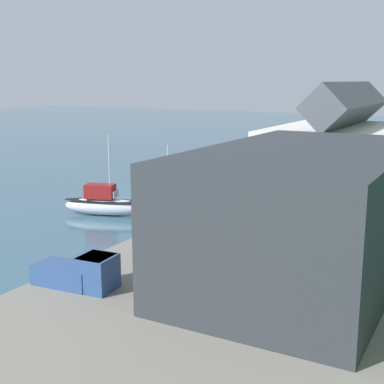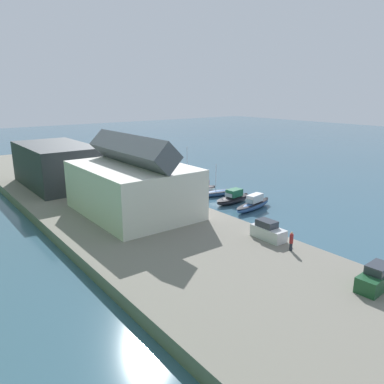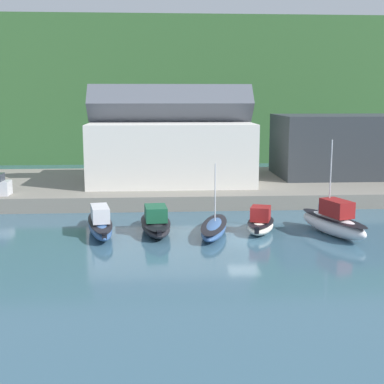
{
  "view_description": "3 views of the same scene",
  "coord_description": "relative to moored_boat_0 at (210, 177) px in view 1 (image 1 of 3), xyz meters",
  "views": [
    {
      "loc": [
        46.62,
        32.45,
        12.58
      ],
      "look_at": [
        -0.14,
        6.49,
        1.39
      ],
      "focal_mm": 50.0,
      "sensor_mm": 36.0,
      "label": 1
    },
    {
      "loc": [
        -50.3,
        44.69,
        17.98
      ],
      "look_at": [
        -4.38,
        9.44,
        2.41
      ],
      "focal_mm": 35.0,
      "sensor_mm": 36.0,
      "label": 2
    },
    {
      "loc": [
        -6.72,
        -40.31,
        11.21
      ],
      "look_at": [
        -3.63,
        8.12,
        2.42
      ],
      "focal_mm": 50.0,
      "sensor_mm": 36.0,
      "label": 3
    }
  ],
  "objects": [
    {
      "name": "harbor_clubhouse",
      "position": [
        6.28,
        17.81,
        4.53
      ],
      "size": [
        18.38,
        12.59,
        11.01
      ],
      "color": "silver",
      "rests_on": "quay_promenade"
    },
    {
      "name": "quay_promenade",
      "position": [
        11.53,
        18.75,
        -0.12
      ],
      "size": [
        119.39,
        21.47,
        1.46
      ],
      "color": "gray",
      "rests_on": "ground_plane"
    },
    {
      "name": "moored_boat_0",
      "position": [
        0.0,
        0.0,
        0.0
      ],
      "size": [
        3.41,
        8.81,
        2.38
      ],
      "rotation": [
        0.0,
        0.0,
        0.18
      ],
      "color": "#33568E",
      "rests_on": "ground_plane"
    },
    {
      "name": "pickup_truck_1",
      "position": [
        36.88,
        11.01,
        1.43
      ],
      "size": [
        2.32,
        4.86,
        1.9
      ],
      "rotation": [
        0.0,
        0.0,
        0.08
      ],
      "color": "#2D4C84",
      "rests_on": "quay_promenade"
    },
    {
      "name": "yacht_club_building",
      "position": [
        29.0,
        20.87,
        4.31
      ],
      "size": [
        19.22,
        10.45,
        7.41
      ],
      "color": "#2D3338",
      "rests_on": "quay_promenade"
    },
    {
      "name": "moored_boat_1",
      "position": [
        4.55,
        0.09,
        -0.03
      ],
      "size": [
        3.01,
        7.57,
        2.3
      ],
      "rotation": [
        0.0,
        0.0,
        0.09
      ],
      "color": "black",
      "rests_on": "ground_plane"
    },
    {
      "name": "moored_boat_3",
      "position": [
        13.24,
        -0.41,
        -0.06
      ],
      "size": [
        3.55,
        5.42,
        2.23
      ],
      "rotation": [
        0.0,
        0.0,
        -0.31
      ],
      "color": "white",
      "rests_on": "ground_plane"
    },
    {
      "name": "person_on_quay",
      "position": [
        -15.75,
        10.93,
        1.71
      ],
      "size": [
        0.4,
        0.4,
        2.14
      ],
      "color": "#232838",
      "rests_on": "quay_promenade"
    },
    {
      "name": "moored_boat_2",
      "position": [
        9.31,
        -0.88,
        -0.3
      ],
      "size": [
        3.57,
        7.95,
        5.8
      ],
      "rotation": [
        0.0,
        0.0,
        -0.22
      ],
      "color": "#33568E",
      "rests_on": "ground_plane"
    },
    {
      "name": "ground_plane",
      "position": [
        11.53,
        -2.72,
        -0.86
      ],
      "size": [
        320.0,
        320.0,
        0.0
      ],
      "primitive_type": "plane",
      "color": "#385B70"
    },
    {
      "name": "parked_car_1",
      "position": [
        -11.95,
        10.28,
        1.53
      ],
      "size": [
        4.23,
        1.86,
        2.16
      ],
      "rotation": [
        0.0,
        0.0,
        1.56
      ],
      "color": "silver",
      "rests_on": "quay_promenade"
    },
    {
      "name": "parked_car_0",
      "position": [
        -25.27,
        11.55,
        1.53
      ],
      "size": [
        2.04,
        4.3,
        2.16
      ],
      "rotation": [
        0.0,
        0.0,
        0.06
      ],
      "color": "#1E4C2D",
      "rests_on": "quay_promenade"
    },
    {
      "name": "moored_boat_4",
      "position": [
        18.98,
        -1.61,
        0.25
      ],
      "size": [
        4.52,
        8.27,
        7.72
      ],
      "rotation": [
        0.0,
        0.0,
        0.32
      ],
      "color": "silver",
      "rests_on": "ground_plane"
    }
  ]
}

